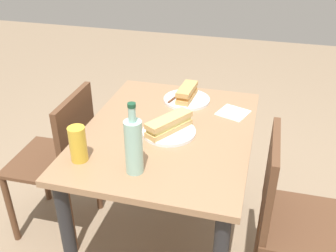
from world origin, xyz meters
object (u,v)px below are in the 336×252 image
plate_near (169,132)px  baguette_sandwich_near (169,124)px  beer_glass (78,144)px  chair_far (63,156)px  dining_table (168,153)px  knife_far (176,97)px  water_bottle (134,145)px  knife_near (159,126)px  plate_far (187,100)px  baguette_sandwich_far (187,93)px  chair_near (289,214)px

plate_near → baguette_sandwich_near: 0.04m
beer_glass → chair_far: bearing=41.8°
dining_table → beer_glass: (-0.33, 0.29, 0.21)m
knife_far → water_bottle: (-0.66, 0.00, 0.10)m
beer_glass → knife_far: bearing=-20.9°
knife_far → beer_glass: size_ratio=1.15×
knife_near → chair_far: bearing=88.6°
plate_far → beer_glass: (-0.66, 0.31, 0.07)m
baguette_sandwich_near → water_bottle: size_ratio=0.81×
chair_far → plate_near: bearing=-93.0°
plate_near → knife_near: knife_near is taller
knife_far → baguette_sandwich_far: bearing=-83.0°
dining_table → plate_far: size_ratio=4.10×
plate_near → baguette_sandwich_near: baguette_sandwich_near is taller
baguette_sandwich_far → water_bottle: 0.68m
dining_table → water_bottle: 0.43m
plate_near → beer_glass: bearing=135.1°
dining_table → knife_far: bearing=7.5°
baguette_sandwich_near → water_bottle: water_bottle is taller
chair_far → baguette_sandwich_far: bearing=-62.0°
baguette_sandwich_far → beer_glass: (-0.66, 0.31, 0.03)m
baguette_sandwich_near → plate_near: bearing=135.0°
chair_near → plate_near: (0.12, 0.57, 0.26)m
plate_near → baguette_sandwich_far: size_ratio=1.27×
plate_far → baguette_sandwich_far: 0.04m
dining_table → water_bottle: (-0.35, 0.04, 0.25)m
knife_near → water_bottle: size_ratio=0.55×
dining_table → chair_far: 0.60m
beer_glass → dining_table: bearing=-41.0°
chair_near → water_bottle: bearing=107.9°
dining_table → chair_near: size_ratio=1.18×
chair_far → plate_near: 0.65m
plate_near → plate_far: 0.35m
chair_near → plate_far: chair_near is taller
baguette_sandwich_far → knife_far: baguette_sandwich_far is taller
dining_table → baguette_sandwich_near: baguette_sandwich_near is taller
dining_table → knife_far: (0.32, 0.04, 0.15)m
plate_near → baguette_sandwich_far: 0.36m
chair_far → plate_far: bearing=-62.0°
water_bottle → baguette_sandwich_far: bearing=-5.1°
plate_far → knife_far: size_ratio=1.41×
beer_glass → chair_near: bearing=-77.9°
knife_near → water_bottle: 0.35m
baguette_sandwich_far → water_bottle: (-0.67, 0.06, 0.07)m
plate_near → plate_far: size_ratio=1.00×
chair_near → plate_near: bearing=78.6°
plate_near → knife_near: size_ratio=1.50×
baguette_sandwich_far → knife_far: (-0.01, 0.06, -0.03)m
plate_far → baguette_sandwich_far: (0.00, 0.00, 0.04)m
baguette_sandwich_near → knife_far: 0.35m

